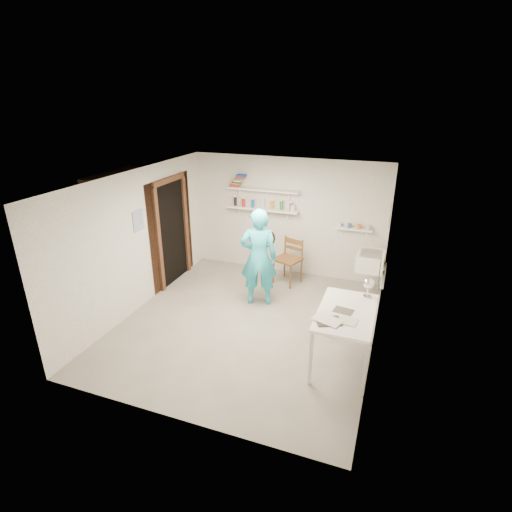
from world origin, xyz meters
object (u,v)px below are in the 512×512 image
(man, at_px, (259,258))
(wall_clock, at_px, (266,238))
(belfast_sink, at_px, (370,261))
(work_table, at_px, (344,338))
(wooden_chair, at_px, (288,259))
(desk_lamp, at_px, (369,283))

(man, height_order, wall_clock, man)
(belfast_sink, distance_m, work_table, 2.24)
(man, xyz_separation_m, wooden_chair, (0.26, 0.98, -0.38))
(wooden_chair, xyz_separation_m, work_table, (1.45, -2.23, -0.08))
(belfast_sink, relative_size, wall_clock, 1.89)
(belfast_sink, bearing_deg, work_table, -92.83)
(wooden_chair, xyz_separation_m, desk_lamp, (1.66, -1.72, 0.56))
(man, distance_m, wall_clock, 0.37)
(belfast_sink, relative_size, man, 0.34)
(work_table, distance_m, desk_lamp, 0.84)
(work_table, relative_size, desk_lamp, 8.00)
(man, bearing_deg, wall_clock, -125.03)
(wall_clock, xyz_separation_m, wooden_chair, (0.19, 0.77, -0.68))
(man, relative_size, work_table, 1.40)
(belfast_sink, bearing_deg, man, -151.91)
(desk_lamp, bearing_deg, man, 158.72)
(wall_clock, distance_m, wooden_chair, 1.04)
(man, bearing_deg, wooden_chair, -122.50)
(belfast_sink, xyz_separation_m, wooden_chair, (-1.56, 0.00, -0.20))
(belfast_sink, relative_size, work_table, 0.48)
(wooden_chair, distance_m, work_table, 2.66)
(wooden_chair, bearing_deg, wall_clock, -85.30)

